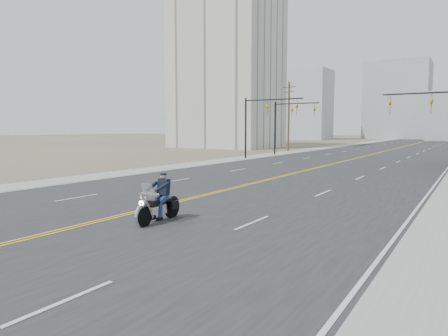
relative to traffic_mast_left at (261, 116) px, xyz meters
name	(u,v)px	position (x,y,z in m)	size (l,w,h in m)	color
ground_plane	(73,228)	(8.98, -32.00, -4.94)	(400.00, 400.00, 0.00)	#776D56
road	(400,148)	(8.98, 38.00, -4.93)	(20.00, 200.00, 0.01)	#303033
sidewalk_left	(337,146)	(-2.52, 38.00, -4.93)	(3.00, 200.00, 0.01)	#A5A5A0
traffic_mast_left	(261,116)	(0.00, 0.00, 0.00)	(7.10, 0.26, 7.00)	black
traffic_mast_right	(441,112)	(17.95, 0.00, 0.00)	(7.10, 0.26, 7.00)	black
traffic_mast_far	(287,118)	(-0.33, 8.00, -0.06)	(6.10, 0.26, 7.00)	black
utility_pole_left	(289,115)	(-3.52, 16.00, 0.54)	(2.20, 0.30, 10.50)	brown
apartment_block	(227,66)	(-19.02, 23.00, 10.06)	(18.00, 14.00, 30.00)	silver
haze_bldg_a	(307,105)	(-26.02, 83.00, 6.06)	(14.00, 12.00, 22.00)	#B7BCC6
haze_bldg_d	(397,101)	(-3.02, 108.00, 8.06)	(20.00, 15.00, 26.00)	#ADB2B7
haze_bldg_f	(283,116)	(-41.02, 98.00, 3.06)	(12.00, 12.00, 16.00)	#ADB2B7
motorcyclist	(158,198)	(10.92, -29.70, -4.02)	(1.01, 2.35, 1.84)	black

